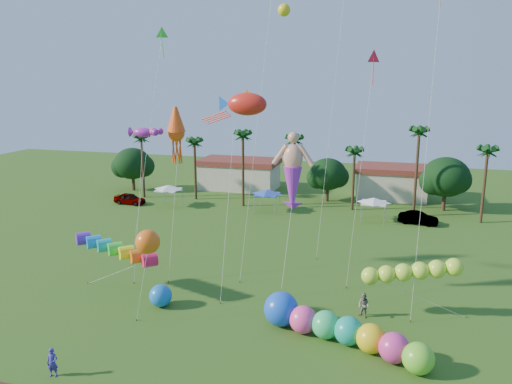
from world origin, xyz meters
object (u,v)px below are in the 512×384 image
(car_a, at_px, (130,199))
(spectator_a, at_px, (52,363))
(blue_ball, at_px, (161,296))
(car_b, at_px, (418,218))
(caterpillar_inflatable, at_px, (337,328))
(spectator_b, at_px, (364,306))

(car_a, distance_m, spectator_a, 42.78)
(spectator_a, xyz_separation_m, blue_ball, (1.99, 10.43, -0.02))
(car_a, bearing_deg, blue_ball, -142.47)
(car_b, xyz_separation_m, blue_ball, (-20.36, -29.34, 0.12))
(car_b, xyz_separation_m, caterpillar_inflatable, (-6.34, -31.22, 0.28))
(spectator_a, bearing_deg, caterpillar_inflatable, 15.29)
(car_a, distance_m, car_b, 39.42)
(caterpillar_inflatable, relative_size, blue_ball, 6.73)
(car_a, height_order, blue_ball, blue_ball)
(spectator_a, distance_m, caterpillar_inflatable, 18.14)
(car_a, xyz_separation_m, caterpillar_inflatable, (33.07, -30.68, 0.28))
(caterpillar_inflatable, bearing_deg, blue_ball, -167.03)
(spectator_a, distance_m, blue_ball, 10.62)
(car_a, distance_m, blue_ball, 34.53)
(car_b, distance_m, caterpillar_inflatable, 31.86)
(caterpillar_inflatable, xyz_separation_m, blue_ball, (-14.02, 1.88, -0.17))
(caterpillar_inflatable, height_order, blue_ball, caterpillar_inflatable)
(car_b, height_order, spectator_a, spectator_a)
(car_b, bearing_deg, spectator_a, 159.45)
(spectator_b, height_order, blue_ball, spectator_b)
(car_b, bearing_deg, blue_ball, 154.02)
(spectator_a, relative_size, spectator_b, 0.96)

